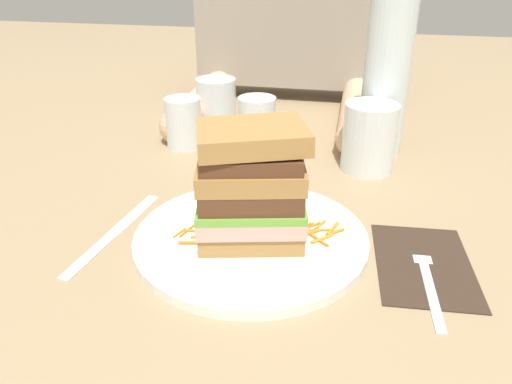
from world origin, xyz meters
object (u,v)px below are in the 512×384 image
object	(u,v)px
main_plate	(251,238)
sandwich	(251,184)
empty_tumbler_0	(257,123)
water_bottle	(388,65)
empty_tumbler_2	(216,103)
juice_glass	(369,141)
empty_tumbler_1	(184,123)
fork	(427,273)
napkin_dark	(424,263)
knife	(112,235)

from	to	relation	value
main_plate	sandwich	world-z (taller)	sandwich
sandwich	empty_tumbler_0	size ratio (longest dim) A/B	1.61
water_bottle	empty_tumbler_2	distance (m)	0.32
sandwich	empty_tumbler_0	bearing A→B (deg)	99.89
empty_tumbler_2	juice_glass	bearing A→B (deg)	-27.49
juice_glass	empty_tumbler_0	bearing A→B (deg)	163.26
water_bottle	empty_tumbler_1	distance (m)	0.34
empty_tumbler_0	empty_tumbler_1	distance (m)	0.12
fork	empty_tumbler_2	distance (m)	0.54
sandwich	napkin_dark	world-z (taller)	sandwich
water_bottle	empty_tumbler_2	xyz separation A→B (m)	(-0.30, 0.07, -0.10)
knife	fork	bearing A→B (deg)	-1.67
juice_glass	empty_tumbler_2	world-z (taller)	juice_glass
fork	empty_tumbler_0	distance (m)	0.41
water_bottle	napkin_dark	bearing A→B (deg)	-82.12
sandwich	empty_tumbler_1	xyz separation A→B (m)	(-0.17, 0.28, -0.03)
empty_tumbler_0	juice_glass	bearing A→B (deg)	-16.74
sandwich	knife	xyz separation A→B (m)	(-0.17, -0.02, -0.08)
fork	water_bottle	world-z (taller)	water_bottle
empty_tumbler_0	empty_tumbler_1	size ratio (longest dim) A/B	1.03
main_plate	knife	size ratio (longest dim) A/B	1.36
napkin_dark	fork	xyz separation A→B (m)	(0.00, -0.02, 0.00)
empty_tumbler_1	juice_glass	bearing A→B (deg)	-6.81
knife	juice_glass	distance (m)	0.40
knife	empty_tumbler_1	world-z (taller)	empty_tumbler_1
main_plate	knife	world-z (taller)	main_plate
juice_glass	empty_tumbler_2	bearing A→B (deg)	152.51
main_plate	fork	world-z (taller)	main_plate
sandwich	fork	bearing A→B (deg)	-8.44
fork	knife	world-z (taller)	fork
sandwich	napkin_dark	xyz separation A→B (m)	(0.20, -0.01, -0.08)
water_bottle	empty_tumbler_1	world-z (taller)	water_bottle
main_plate	napkin_dark	bearing A→B (deg)	-1.84
napkin_dark	empty_tumbler_2	world-z (taller)	empty_tumbler_2
juice_glass	empty_tumbler_0	world-z (taller)	juice_glass
sandwich	empty_tumbler_0	world-z (taller)	sandwich
water_bottle	sandwich	bearing A→B (deg)	-115.75
water_bottle	empty_tumbler_2	world-z (taller)	water_bottle
sandwich	juice_glass	distance (m)	0.28
main_plate	empty_tumbler_1	xyz separation A→B (m)	(-0.17, 0.28, 0.04)
main_plate	knife	bearing A→B (deg)	-173.92
fork	water_bottle	xyz separation A→B (m)	(-0.05, 0.34, 0.14)
sandwich	empty_tumbler_1	bearing A→B (deg)	122.20
fork	knife	xyz separation A→B (m)	(-0.37, 0.01, -0.00)
fork	empty_tumbler_2	size ratio (longest dim) A/B	1.83
sandwich	empty_tumbler_2	world-z (taller)	sandwich
empty_tumbler_0	empty_tumbler_1	xyz separation A→B (m)	(-0.12, -0.02, -0.00)
main_plate	empty_tumbler_1	bearing A→B (deg)	122.13
empty_tumbler_1	knife	bearing A→B (deg)	-88.78
juice_glass	water_bottle	distance (m)	0.12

